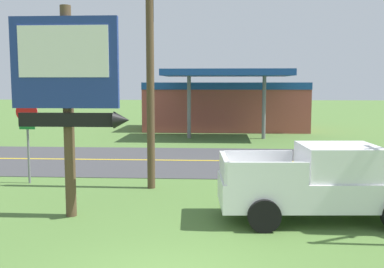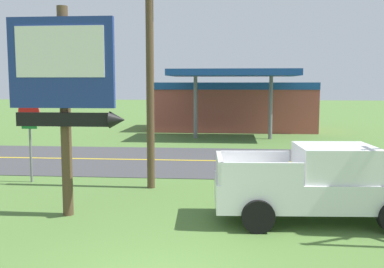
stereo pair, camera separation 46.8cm
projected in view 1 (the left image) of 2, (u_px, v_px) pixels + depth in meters
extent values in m
cube|color=#3D3D3F|center=(199.00, 161.00, 20.76)|extent=(140.00, 8.00, 0.02)
cube|color=gold|center=(199.00, 160.00, 20.76)|extent=(126.00, 0.20, 0.01)
cylinder|color=brown|center=(68.00, 113.00, 11.85)|extent=(0.28, 0.28, 5.52)
cube|color=navy|center=(65.00, 63.00, 11.53)|extent=(2.77, 0.16, 2.32)
cube|color=white|center=(63.00, 51.00, 11.41)|extent=(2.33, 0.03, 1.30)
cube|color=black|center=(66.00, 120.00, 11.69)|extent=(2.49, 0.12, 0.36)
cone|color=black|center=(122.00, 120.00, 11.60)|extent=(0.40, 0.44, 0.44)
cylinder|color=slate|center=(29.00, 153.00, 16.04)|extent=(0.08, 0.08, 2.20)
cylinder|color=red|center=(27.00, 112.00, 15.85)|extent=(0.76, 0.03, 0.76)
cylinder|color=white|center=(27.00, 112.00, 15.87)|extent=(0.80, 0.01, 0.80)
cube|color=#19722D|center=(27.00, 127.00, 15.91)|extent=(0.56, 0.03, 0.14)
cylinder|color=brown|center=(150.00, 67.00, 14.94)|extent=(0.26, 0.26, 8.12)
cube|color=#A84C42|center=(225.00, 106.00, 35.05)|extent=(12.00, 6.00, 3.60)
cube|color=#19478C|center=(226.00, 86.00, 31.85)|extent=(12.00, 0.12, 0.50)
cube|color=#19478C|center=(227.00, 73.00, 28.83)|extent=(8.00, 5.00, 0.40)
cylinder|color=slate|center=(189.00, 106.00, 29.21)|extent=(0.24, 0.24, 4.20)
cylinder|color=slate|center=(264.00, 106.00, 28.92)|extent=(0.24, 0.24, 4.20)
cube|color=silver|center=(320.00, 191.00, 11.74)|extent=(5.32, 2.30, 0.72)
cube|color=silver|center=(339.00, 161.00, 11.66)|extent=(2.01, 1.92, 0.84)
cube|color=#28333D|center=(373.00, 161.00, 11.66)|extent=(0.21, 1.66, 0.71)
cube|color=silver|center=(257.00, 161.00, 12.58)|extent=(1.95, 0.25, 0.56)
cube|color=silver|center=(268.00, 174.00, 10.75)|extent=(1.95, 0.25, 0.56)
cube|color=silver|center=(224.00, 167.00, 11.66)|extent=(0.24, 1.88, 0.56)
cylinder|color=black|center=(367.00, 195.00, 12.76)|extent=(0.82, 0.33, 0.80)
cylinder|color=black|center=(253.00, 195.00, 12.75)|extent=(0.82, 0.33, 0.80)
cylinder|color=black|center=(264.00, 216.00, 10.80)|extent=(0.82, 0.33, 0.80)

